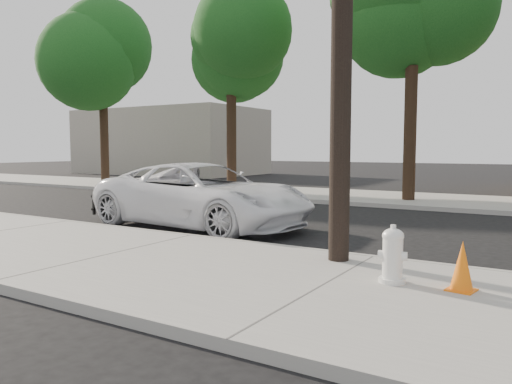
# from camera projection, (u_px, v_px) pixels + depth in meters

# --- Properties ---
(ground) EXTENTS (120.00, 120.00, 0.00)m
(ground) POSITION_uv_depth(u_px,v_px,m) (245.00, 228.00, 12.44)
(ground) COLOR black
(ground) RESTS_ON ground
(near_sidewalk) EXTENTS (90.00, 4.40, 0.15)m
(near_sidewalk) POSITION_uv_depth(u_px,v_px,m) (112.00, 257.00, 8.78)
(near_sidewalk) COLOR gray
(near_sidewalk) RESTS_ON ground
(far_sidewalk) EXTENTS (90.00, 5.00, 0.15)m
(far_sidewalk) POSITION_uv_depth(u_px,v_px,m) (362.00, 197.00, 19.64)
(far_sidewalk) COLOR gray
(far_sidewalk) RESTS_ON ground
(curb_near) EXTENTS (90.00, 0.12, 0.16)m
(curb_near) POSITION_uv_depth(u_px,v_px,m) (191.00, 238.00, 10.65)
(curb_near) COLOR #9E9B93
(curb_near) RESTS_ON ground
(building_far) EXTENTS (14.00, 8.00, 5.00)m
(building_far) POSITION_uv_depth(u_px,v_px,m) (170.00, 142.00, 39.63)
(building_far) COLOR gray
(building_far) RESTS_ON ground
(tree_a) EXTENTS (4.65, 4.50, 9.00)m
(tree_a) POSITION_uv_depth(u_px,v_px,m) (103.00, 60.00, 25.73)
(tree_a) COLOR black
(tree_a) RESTS_ON far_sidewalk
(tree_b) EXTENTS (4.34, 4.20, 8.45)m
(tree_b) POSITION_uv_depth(u_px,v_px,m) (233.00, 53.00, 21.77)
(tree_b) COLOR black
(tree_b) RESTS_ON far_sidewalk
(tree_c) EXTENTS (4.96, 4.80, 9.55)m
(tree_c) POSITION_uv_depth(u_px,v_px,m) (419.00, 5.00, 17.16)
(tree_c) COLOR black
(tree_c) RESTS_ON far_sidewalk
(police_cruiser) EXTENTS (6.04, 3.13, 1.63)m
(police_cruiser) POSITION_uv_depth(u_px,v_px,m) (202.00, 195.00, 12.58)
(police_cruiser) COLOR white
(police_cruiser) RESTS_ON ground
(fire_hydrant) EXTENTS (0.40, 0.36, 0.75)m
(fire_hydrant) POSITION_uv_depth(u_px,v_px,m) (393.00, 256.00, 6.83)
(fire_hydrant) COLOR white
(fire_hydrant) RESTS_ON near_sidewalk
(traffic_cone) EXTENTS (0.39, 0.39, 0.65)m
(traffic_cone) POSITION_uv_depth(u_px,v_px,m) (462.00, 267.00, 6.44)
(traffic_cone) COLOR orange
(traffic_cone) RESTS_ON near_sidewalk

